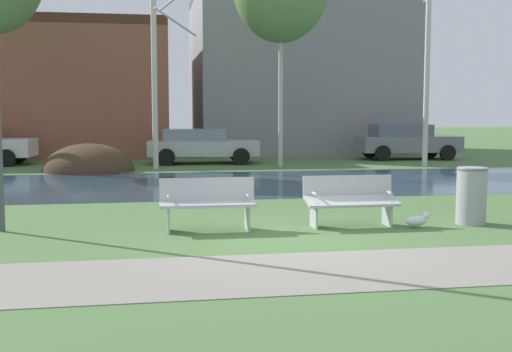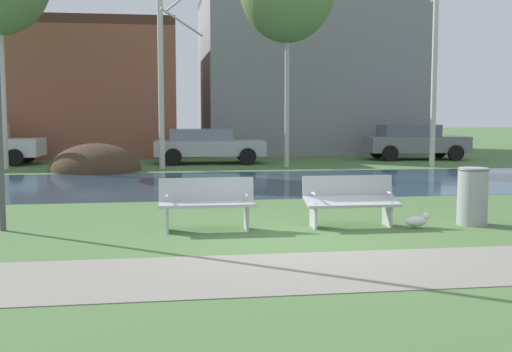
{
  "view_description": "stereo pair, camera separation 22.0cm",
  "coord_description": "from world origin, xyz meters",
  "px_view_note": "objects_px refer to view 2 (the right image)",
  "views": [
    {
      "loc": [
        -2.2,
        -9.46,
        1.96
      ],
      "look_at": [
        -0.31,
        1.67,
        0.84
      ],
      "focal_mm": 44.73,
      "sensor_mm": 36.0,
      "label": 1
    },
    {
      "loc": [
        -1.98,
        -9.5,
        1.96
      ],
      "look_at": [
        -0.31,
        1.67,
        0.84
      ],
      "focal_mm": 44.73,
      "sensor_mm": 36.0,
      "label": 2
    }
  ],
  "objects_px": {
    "bench_left": "(207,202)",
    "trash_bin": "(473,195)",
    "parked_hatch_third_grey": "(414,141)",
    "bench_right": "(350,199)",
    "parked_sedan_second_silver": "(208,145)",
    "seagull": "(418,221)"
  },
  "relations": [
    {
      "from": "bench_left",
      "to": "parked_hatch_third_grey",
      "type": "relative_size",
      "value": 0.38
    },
    {
      "from": "trash_bin",
      "to": "bench_right",
      "type": "bearing_deg",
      "value": 176.31
    },
    {
      "from": "bench_left",
      "to": "seagull",
      "type": "xyz_separation_m",
      "value": [
        3.55,
        -0.34,
        -0.34
      ]
    },
    {
      "from": "bench_left",
      "to": "bench_right",
      "type": "bearing_deg",
      "value": 0.0
    },
    {
      "from": "bench_left",
      "to": "parked_hatch_third_grey",
      "type": "distance_m",
      "value": 17.84
    },
    {
      "from": "bench_left",
      "to": "trash_bin",
      "type": "xyz_separation_m",
      "value": [
        4.64,
        -0.14,
        0.05
      ]
    },
    {
      "from": "parked_sedan_second_silver",
      "to": "trash_bin",
      "type": "bearing_deg",
      "value": -75.8
    },
    {
      "from": "bench_right",
      "to": "trash_bin",
      "type": "relative_size",
      "value": 1.6
    },
    {
      "from": "bench_right",
      "to": "parked_sedan_second_silver",
      "type": "relative_size",
      "value": 0.37
    },
    {
      "from": "trash_bin",
      "to": "parked_hatch_third_grey",
      "type": "bearing_deg",
      "value": 71.24
    },
    {
      "from": "bench_right",
      "to": "seagull",
      "type": "bearing_deg",
      "value": -17.52
    },
    {
      "from": "bench_left",
      "to": "bench_right",
      "type": "relative_size",
      "value": 1.0
    },
    {
      "from": "trash_bin",
      "to": "seagull",
      "type": "relative_size",
      "value": 2.12
    },
    {
      "from": "seagull",
      "to": "bench_right",
      "type": "bearing_deg",
      "value": 162.48
    },
    {
      "from": "bench_left",
      "to": "parked_sedan_second_silver",
      "type": "relative_size",
      "value": 0.37
    },
    {
      "from": "bench_right",
      "to": "parked_hatch_third_grey",
      "type": "relative_size",
      "value": 0.38
    },
    {
      "from": "bench_right",
      "to": "trash_bin",
      "type": "height_order",
      "value": "trash_bin"
    },
    {
      "from": "seagull",
      "to": "parked_hatch_third_grey",
      "type": "height_order",
      "value": "parked_hatch_third_grey"
    },
    {
      "from": "bench_right",
      "to": "trash_bin",
      "type": "distance_m",
      "value": 2.18
    },
    {
      "from": "bench_left",
      "to": "parked_sedan_second_silver",
      "type": "distance_m",
      "value": 14.13
    },
    {
      "from": "bench_left",
      "to": "parked_hatch_third_grey",
      "type": "xyz_separation_m",
      "value": [
        9.76,
        14.93,
        0.31
      ]
    },
    {
      "from": "bench_left",
      "to": "bench_right",
      "type": "xyz_separation_m",
      "value": [
        2.47,
        0.0,
        0.0
      ]
    }
  ]
}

